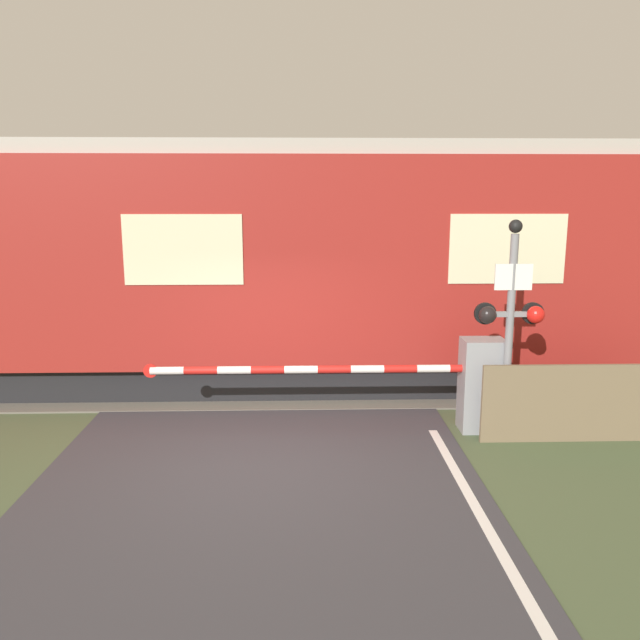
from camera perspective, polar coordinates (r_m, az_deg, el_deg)
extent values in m
plane|color=#475638|center=(8.22, -5.38, -12.86)|extent=(80.00, 80.00, 0.00)
cube|color=#666056|center=(11.54, -4.26, -5.61)|extent=(36.00, 3.20, 0.03)
cube|color=#595451|center=(10.83, -4.44, -6.38)|extent=(36.00, 0.08, 0.10)
cube|color=#595451|center=(12.21, -4.12, -4.34)|extent=(36.00, 0.08, 0.10)
cube|color=black|center=(11.59, -10.70, -4.23)|extent=(16.85, 2.34, 0.60)
cube|color=maroon|center=(11.24, -11.07, 5.61)|extent=(18.31, 2.75, 3.38)
cube|color=#ADA89E|center=(11.21, -11.42, 14.86)|extent=(17.94, 2.53, 0.24)
cube|color=beige|center=(10.20, 16.77, 6.23)|extent=(1.83, 0.02, 1.08)
cube|color=beige|center=(9.86, -12.42, 6.29)|extent=(1.83, 0.02, 1.08)
cube|color=gray|center=(9.33, 14.55, -5.77)|extent=(0.60, 0.44, 1.36)
cylinder|color=gray|center=(9.26, 14.62, -4.28)|extent=(0.16, 0.16, 0.18)
cylinder|color=red|center=(9.20, 13.20, -4.32)|extent=(0.47, 0.11, 0.11)
cylinder|color=white|center=(9.09, 10.31, -4.39)|extent=(0.47, 0.11, 0.11)
cylinder|color=red|center=(9.00, 7.35, -4.45)|extent=(0.47, 0.11, 0.11)
cylinder|color=white|center=(8.94, 4.35, -4.50)|extent=(0.47, 0.11, 0.11)
cylinder|color=red|center=(8.91, 1.31, -4.53)|extent=(0.47, 0.11, 0.11)
cylinder|color=white|center=(8.90, -1.75, -4.56)|extent=(0.47, 0.11, 0.11)
cylinder|color=red|center=(8.91, -4.81, -4.57)|extent=(0.47, 0.11, 0.11)
cylinder|color=white|center=(8.95, -7.84, -4.56)|extent=(0.47, 0.11, 0.11)
cylinder|color=red|center=(9.01, -10.85, -4.55)|extent=(0.47, 0.11, 0.11)
cylinder|color=white|center=(9.10, -13.80, -4.52)|extent=(0.47, 0.11, 0.11)
cylinder|color=red|center=(9.15, -15.25, -4.50)|extent=(0.20, 0.02, 0.20)
cylinder|color=gray|center=(8.95, 16.89, -1.64)|extent=(0.11, 0.11, 2.86)
cube|color=gray|center=(8.88, 17.01, 0.52)|extent=(0.78, 0.07, 0.07)
sphere|color=black|center=(8.74, 15.06, 0.45)|extent=(0.24, 0.24, 0.24)
sphere|color=red|center=(8.95, 19.11, 0.46)|extent=(0.24, 0.24, 0.24)
cylinder|color=black|center=(8.84, 14.86, 0.58)|extent=(0.30, 0.06, 0.30)
cylinder|color=black|center=(9.05, 18.87, 0.59)|extent=(0.30, 0.06, 0.30)
cube|color=white|center=(8.77, 17.28, 3.78)|extent=(0.51, 0.02, 0.35)
sphere|color=black|center=(8.75, 17.46, 8.18)|extent=(0.18, 0.18, 0.18)
cube|color=#726047|center=(9.49, 24.06, -6.95)|extent=(3.24, 0.06, 1.10)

